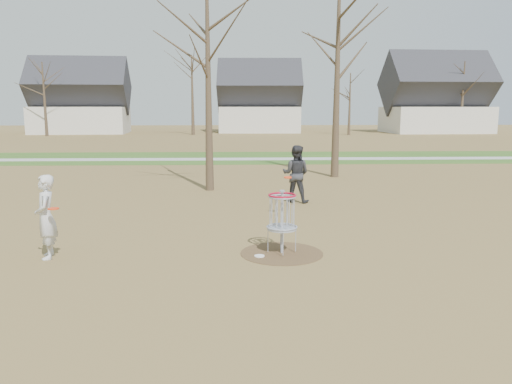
{
  "coord_description": "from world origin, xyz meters",
  "views": [
    {
      "loc": [
        -0.96,
        -10.41,
        3.12
      ],
      "look_at": [
        -0.5,
        1.5,
        1.1
      ],
      "focal_mm": 35.0,
      "sensor_mm": 36.0,
      "label": 1
    }
  ],
  "objects_px": {
    "player_throwing": "(296,174)",
    "disc_grounded": "(259,256)",
    "player_standing": "(46,217)",
    "disc_golf_basket": "(282,212)"
  },
  "relations": [
    {
      "from": "player_throwing",
      "to": "disc_grounded",
      "type": "bearing_deg",
      "value": 95.65
    },
    {
      "from": "disc_golf_basket",
      "to": "disc_grounded",
      "type": "bearing_deg",
      "value": -153.9
    },
    {
      "from": "player_standing",
      "to": "disc_golf_basket",
      "type": "bearing_deg",
      "value": 74.82
    },
    {
      "from": "player_throwing",
      "to": "disc_golf_basket",
      "type": "bearing_deg",
      "value": 99.7
    },
    {
      "from": "player_standing",
      "to": "disc_golf_basket",
      "type": "relative_size",
      "value": 1.3
    },
    {
      "from": "disc_grounded",
      "to": "disc_golf_basket",
      "type": "distance_m",
      "value": 1.05
    },
    {
      "from": "player_throwing",
      "to": "player_standing",
      "type": "bearing_deg",
      "value": 64.83
    },
    {
      "from": "player_standing",
      "to": "disc_grounded",
      "type": "relative_size",
      "value": 8.0
    },
    {
      "from": "player_throwing",
      "to": "disc_grounded",
      "type": "relative_size",
      "value": 8.65
    },
    {
      "from": "disc_grounded",
      "to": "disc_golf_basket",
      "type": "height_order",
      "value": "disc_golf_basket"
    }
  ]
}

